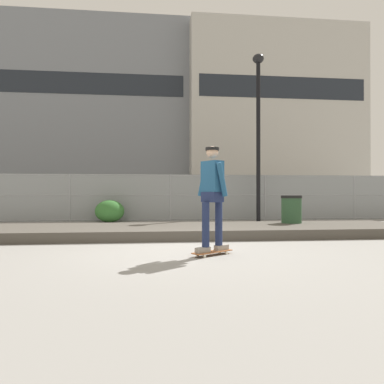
% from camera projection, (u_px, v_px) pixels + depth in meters
% --- Properties ---
extents(ground_plane, '(120.00, 120.00, 0.00)m').
position_uv_depth(ground_plane, '(186.00, 251.00, 6.40)').
color(ground_plane, gray).
extents(gravel_berm, '(12.32, 2.51, 0.24)m').
position_uv_depth(gravel_berm, '(178.00, 231.00, 8.82)').
color(gravel_berm, '#4C473F').
rests_on(gravel_berm, ground_plane).
extents(skateboard, '(0.78, 0.60, 0.07)m').
position_uv_depth(skateboard, '(212.00, 252.00, 5.95)').
color(skateboard, '#9E5B33').
rests_on(skateboard, ground_plane).
extents(skater, '(0.66, 0.61, 1.84)m').
position_uv_depth(skater, '(212.00, 191.00, 5.96)').
color(skater, gray).
rests_on(skater, skateboard).
extents(chain_fence, '(23.44, 0.06, 1.85)m').
position_uv_depth(chain_fence, '(170.00, 197.00, 13.59)').
color(chain_fence, gray).
rests_on(chain_fence, ground_plane).
extents(street_lamp, '(0.44, 0.44, 6.55)m').
position_uv_depth(street_lamp, '(258.00, 117.00, 13.30)').
color(street_lamp, black).
rests_on(street_lamp, ground_plane).
extents(parked_car_near, '(4.49, 2.14, 1.66)m').
position_uv_depth(parked_car_near, '(100.00, 199.00, 16.69)').
color(parked_car_near, '#B7BABF').
rests_on(parked_car_near, ground_plane).
extents(parked_car_mid, '(4.53, 2.22, 1.66)m').
position_uv_depth(parked_car_mid, '(229.00, 198.00, 17.89)').
color(parked_car_mid, '#566B4C').
rests_on(parked_car_mid, ground_plane).
extents(parked_car_far, '(4.51, 2.17, 1.66)m').
position_uv_depth(parked_car_far, '(351.00, 198.00, 18.17)').
color(parked_car_far, maroon).
rests_on(parked_car_far, ground_plane).
extents(library_building, '(31.19, 12.73, 22.07)m').
position_uv_depth(library_building, '(71.00, 118.00, 44.78)').
color(library_building, slate).
rests_on(library_building, ground_plane).
extents(office_block, '(21.10, 10.29, 21.30)m').
position_uv_depth(office_block, '(269.00, 120.00, 43.85)').
color(office_block, '#B2AFA8').
rests_on(office_block, ground_plane).
extents(shrub_left, '(1.09, 0.89, 0.84)m').
position_uv_depth(shrub_left, '(110.00, 211.00, 12.81)').
color(shrub_left, '#336B2D').
rests_on(shrub_left, ground_plane).
extents(trash_bin, '(0.59, 0.59, 1.03)m').
position_uv_depth(trash_bin, '(291.00, 213.00, 9.72)').
color(trash_bin, '#2D5133').
rests_on(trash_bin, ground_plane).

